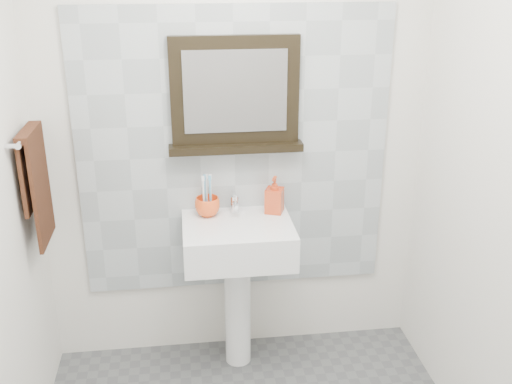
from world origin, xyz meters
TOP-DOWN VIEW (x-y plane):
  - back_wall at (0.00, 1.10)m, footprint 2.00×0.01m
  - splashback at (0.00, 1.09)m, footprint 1.60×0.02m
  - pedestal_sink at (-0.01, 0.87)m, footprint 0.55×0.44m
  - toothbrush_cup at (-0.15, 0.98)m, footprint 0.14×0.14m
  - toothbrushes at (-0.15, 0.99)m, footprint 0.05×0.04m
  - soap_dispenser at (0.19, 0.98)m, footprint 0.11×0.12m
  - framed_mirror at (0.00, 1.06)m, footprint 0.68×0.11m
  - towel_bar at (-0.95, 0.83)m, footprint 0.07×0.40m
  - hand_towel at (-0.94, 0.83)m, footprint 0.06×0.30m

SIDE VIEW (x-z plane):
  - pedestal_sink at x=-0.01m, z-range 0.20..1.16m
  - toothbrush_cup at x=-0.15m, z-range 0.86..0.96m
  - soap_dispenser at x=0.19m, z-range 0.86..1.05m
  - toothbrushes at x=-0.15m, z-range 0.88..1.09m
  - splashback at x=0.00m, z-range 0.40..1.90m
  - hand_towel at x=-0.94m, z-range 0.89..1.44m
  - back_wall at x=0.00m, z-range 0.00..2.50m
  - towel_bar at x=-0.95m, z-range 1.36..1.38m
  - framed_mirror at x=0.00m, z-range 1.17..1.74m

